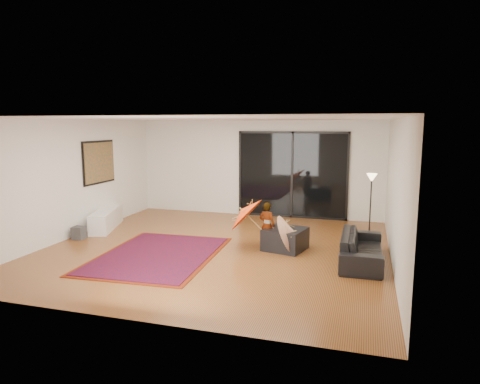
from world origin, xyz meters
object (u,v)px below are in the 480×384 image
at_px(ottoman, 285,239).
at_px(child, 267,225).
at_px(sofa, 362,248).
at_px(media_console, 106,219).

relative_size(ottoman, child, 0.79).
xyz_separation_m(sofa, ottoman, (-1.54, 0.42, -0.06)).
bearing_deg(ottoman, media_console, 173.25).
bearing_deg(child, ottoman, -160.38).
bearing_deg(sofa, child, 78.64).
relative_size(media_console, sofa, 0.89).
xyz_separation_m(media_console, child, (4.27, -0.59, 0.26)).
xyz_separation_m(ottoman, child, (-0.38, -0.04, 0.27)).
height_order(sofa, ottoman, sofa).
distance_m(ottoman, child, 0.47).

